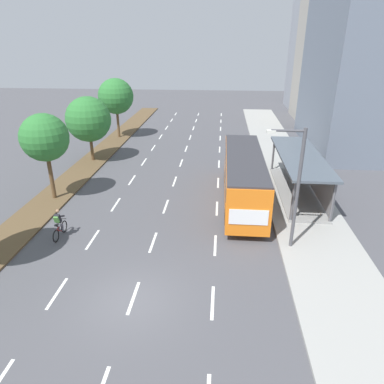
% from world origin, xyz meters
% --- Properties ---
extents(ground_plane, '(140.00, 140.00, 0.00)m').
position_xyz_m(ground_plane, '(0.00, 0.00, 0.00)').
color(ground_plane, '#4C4C51').
extents(median_strip, '(2.60, 52.00, 0.12)m').
position_xyz_m(median_strip, '(-8.30, 20.00, 0.06)').
color(median_strip, brown).
rests_on(median_strip, ground).
extents(sidewalk_right, '(4.50, 52.00, 0.15)m').
position_xyz_m(sidewalk_right, '(9.25, 20.00, 0.07)').
color(sidewalk_right, '#9E9E99').
rests_on(sidewalk_right, ground).
extents(lane_divider_left, '(0.14, 48.49, 0.01)m').
position_xyz_m(lane_divider_left, '(-3.50, 18.75, 0.00)').
color(lane_divider_left, white).
rests_on(lane_divider_left, ground).
extents(lane_divider_center, '(0.14, 48.49, 0.01)m').
position_xyz_m(lane_divider_center, '(0.00, 18.75, 0.00)').
color(lane_divider_center, white).
rests_on(lane_divider_center, ground).
extents(lane_divider_right, '(0.14, 48.49, 0.01)m').
position_xyz_m(lane_divider_right, '(3.50, 18.75, 0.00)').
color(lane_divider_right, white).
rests_on(lane_divider_right, ground).
extents(bus_shelter, '(2.90, 10.18, 2.86)m').
position_xyz_m(bus_shelter, '(9.53, 12.43, 1.87)').
color(bus_shelter, gray).
rests_on(bus_shelter, sidewalk_right).
extents(bus, '(2.54, 11.29, 3.37)m').
position_xyz_m(bus, '(5.25, 10.79, 2.07)').
color(bus, orange).
rests_on(bus, ground).
extents(cyclist, '(0.46, 1.82, 1.71)m').
position_xyz_m(cyclist, '(-5.44, 4.99, 0.79)').
color(cyclist, black).
rests_on(cyclist, ground).
extents(median_tree_second, '(3.20, 3.20, 5.99)m').
position_xyz_m(median_tree_second, '(-8.09, 9.99, 4.49)').
color(median_tree_second, brown).
rests_on(median_tree_second, median_strip).
extents(median_tree_third, '(4.02, 4.02, 5.83)m').
position_xyz_m(median_tree_third, '(-8.31, 18.58, 3.93)').
color(median_tree_third, brown).
rests_on(median_tree_third, median_strip).
extents(median_tree_fourth, '(3.89, 3.89, 6.54)m').
position_xyz_m(median_tree_fourth, '(-8.22, 27.17, 4.70)').
color(median_tree_fourth, brown).
rests_on(median_tree_fourth, median_strip).
extents(streetlight, '(1.91, 0.24, 6.50)m').
position_xyz_m(streetlight, '(7.42, 4.92, 3.89)').
color(streetlight, '#4C4C51').
rests_on(streetlight, sidewalk_right).
extents(building_mid_right, '(7.70, 10.39, 15.49)m').
position_xyz_m(building_mid_right, '(17.81, 39.20, 7.74)').
color(building_mid_right, '#A39E93').
rests_on(building_mid_right, ground).
extents(building_far_right, '(11.50, 11.07, 20.26)m').
position_xyz_m(building_far_right, '(20.17, 47.51, 10.13)').
color(building_far_right, '#8E939E').
rests_on(building_far_right, ground).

